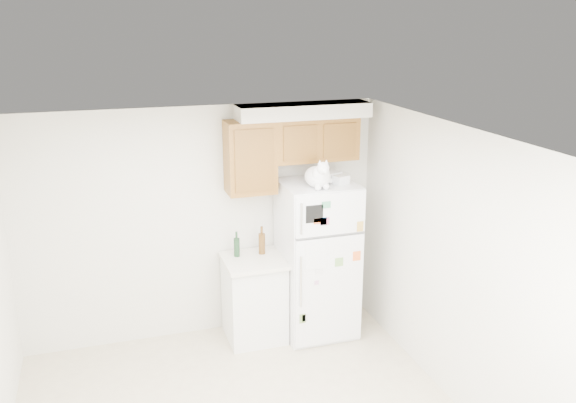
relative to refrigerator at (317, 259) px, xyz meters
name	(u,v)px	position (x,y,z in m)	size (l,w,h in m)	color
room_shell	(254,241)	(-1.05, -1.36, 0.82)	(3.84, 4.04, 2.52)	silver
refrigerator	(317,259)	(0.00, 0.00, 0.00)	(0.76, 0.78, 1.70)	white
base_counter	(254,298)	(-0.69, 0.07, -0.39)	(0.64, 0.64, 0.92)	white
cat	(319,176)	(-0.06, -0.15, 0.97)	(0.31, 0.45, 0.32)	white
storage_box_back	(332,176)	(0.16, 0.04, 0.90)	(0.18, 0.13, 0.10)	white
storage_box_front	(341,180)	(0.21, -0.10, 0.89)	(0.15, 0.11, 0.09)	white
bottle_green	(237,244)	(-0.84, 0.18, 0.21)	(0.06, 0.06, 0.27)	#19381E
bottle_amber	(262,240)	(-0.57, 0.17, 0.22)	(0.07, 0.07, 0.31)	#593814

